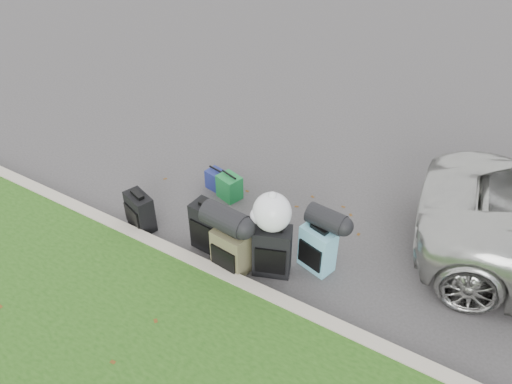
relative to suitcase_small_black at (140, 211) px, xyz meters
The scene contains 12 objects.
ground 1.64m from the suitcase_small_black, 26.70° to the left, with size 120.00×120.00×0.00m, color #383535.
curb 1.48m from the suitcase_small_black, 10.69° to the right, with size 120.00×0.18×0.15m, color #9E937F.
suitcase_small_black is the anchor object (origin of this frame).
suitcase_large_black_left 1.11m from the suitcase_small_black, ahead, with size 0.49×0.29×0.70m, color black.
suitcase_olive 1.56m from the suitcase_small_black, ahead, with size 0.45×0.28×0.62m, color #444129.
suitcase_teal 2.54m from the suitcase_small_black, 13.01° to the left, with size 0.44×0.26×0.63m, color teal.
suitcase_large_black_right 2.04m from the suitcase_small_black, ahead, with size 0.47×0.28×0.71m, color black.
tote_green 1.41m from the suitcase_small_black, 61.12° to the left, with size 0.34×0.27×0.38m, color #197334.
tote_navy 1.39m from the suitcase_small_black, 74.61° to the left, with size 0.29×0.23×0.31m, color navy.
duffel_left 1.55m from the suitcase_small_black, ahead, with size 0.31×0.31×0.58m, color black.
duffel_right 2.65m from the suitcase_small_black, 14.79° to the left, with size 0.27×0.27×0.48m, color black.
trash_bag 2.12m from the suitcase_small_black, ahead, with size 0.48×0.48×0.48m, color white.
Camera 1 is at (2.79, -4.54, 4.69)m, focal length 35.00 mm.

